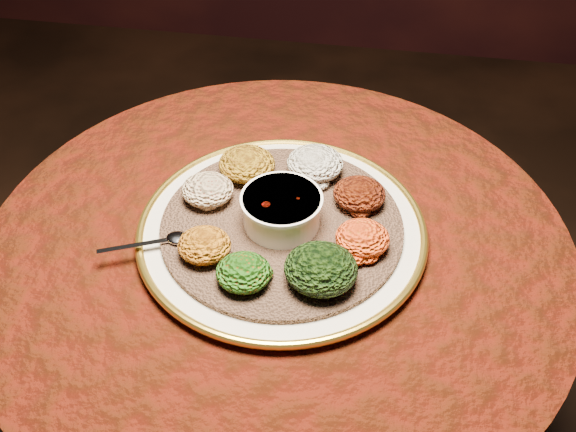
# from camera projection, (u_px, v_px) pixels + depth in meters

# --- Properties ---
(table) EXTENTS (0.96, 0.96, 0.73)m
(table) POSITION_uv_depth(u_px,v_px,m) (278.00, 306.00, 1.17)
(table) COLOR black
(table) RESTS_ON ground
(platter) EXTENTS (0.51, 0.51, 0.02)m
(platter) POSITION_uv_depth(u_px,v_px,m) (282.00, 230.00, 1.04)
(platter) COLOR beige
(platter) RESTS_ON table
(injera) EXTENTS (0.43, 0.43, 0.01)m
(injera) POSITION_uv_depth(u_px,v_px,m) (282.00, 225.00, 1.03)
(injera) COLOR brown
(injera) RESTS_ON platter
(stew_bowl) EXTENTS (0.13, 0.13, 0.05)m
(stew_bowl) POSITION_uv_depth(u_px,v_px,m) (282.00, 208.00, 1.01)
(stew_bowl) COLOR white
(stew_bowl) RESTS_ON injera
(spoon) EXTENTS (0.14, 0.07, 0.01)m
(spoon) POSITION_uv_depth(u_px,v_px,m) (172.00, 239.00, 0.99)
(spoon) COLOR silver
(spoon) RESTS_ON injera
(portion_ayib) EXTENTS (0.10, 0.09, 0.05)m
(portion_ayib) POSITION_uv_depth(u_px,v_px,m) (315.00, 163.00, 1.10)
(portion_ayib) COLOR beige
(portion_ayib) RESTS_ON injera
(portion_kitfo) EXTENTS (0.09, 0.08, 0.04)m
(portion_kitfo) POSITION_uv_depth(u_px,v_px,m) (359.00, 194.00, 1.05)
(portion_kitfo) COLOR black
(portion_kitfo) RESTS_ON injera
(portion_tikil) EXTENTS (0.08, 0.08, 0.04)m
(portion_tikil) POSITION_uv_depth(u_px,v_px,m) (362.00, 238.00, 0.98)
(portion_tikil) COLOR #C77310
(portion_tikil) RESTS_ON injera
(portion_gomen) EXTENTS (0.11, 0.10, 0.05)m
(portion_gomen) POSITION_uv_depth(u_px,v_px,m) (321.00, 269.00, 0.92)
(portion_gomen) COLOR black
(portion_gomen) RESTS_ON injera
(portion_mixveg) EXTENTS (0.08, 0.08, 0.04)m
(portion_mixveg) POSITION_uv_depth(u_px,v_px,m) (244.00, 272.00, 0.93)
(portion_mixveg) COLOR #943009
(portion_mixveg) RESTS_ON injera
(portion_kik) EXTENTS (0.08, 0.08, 0.04)m
(portion_kik) POSITION_uv_depth(u_px,v_px,m) (204.00, 245.00, 0.96)
(portion_kik) COLOR #C16C11
(portion_kik) RESTS_ON injera
(portion_timatim) EXTENTS (0.09, 0.08, 0.04)m
(portion_timatim) POSITION_uv_depth(u_px,v_px,m) (208.00, 190.00, 1.06)
(portion_timatim) COLOR maroon
(portion_timatim) RESTS_ON injera
(portion_shiro) EXTENTS (0.10, 0.09, 0.05)m
(portion_shiro) POSITION_uv_depth(u_px,v_px,m) (247.00, 164.00, 1.10)
(portion_shiro) COLOR #A47713
(portion_shiro) RESTS_ON injera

